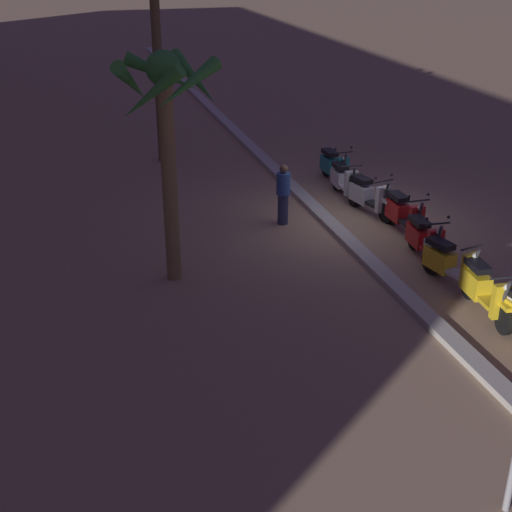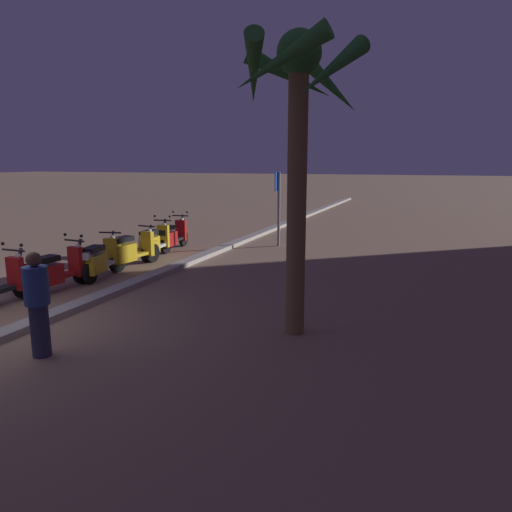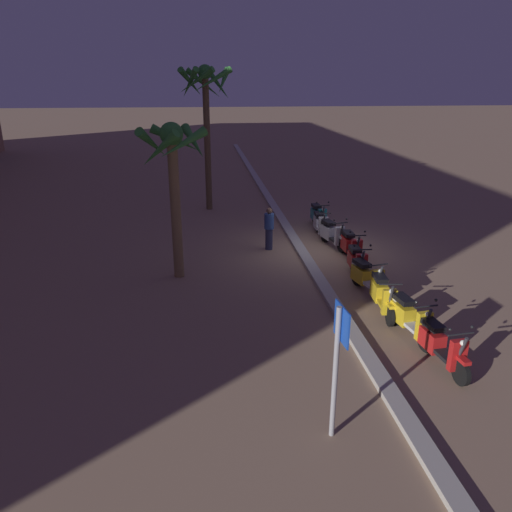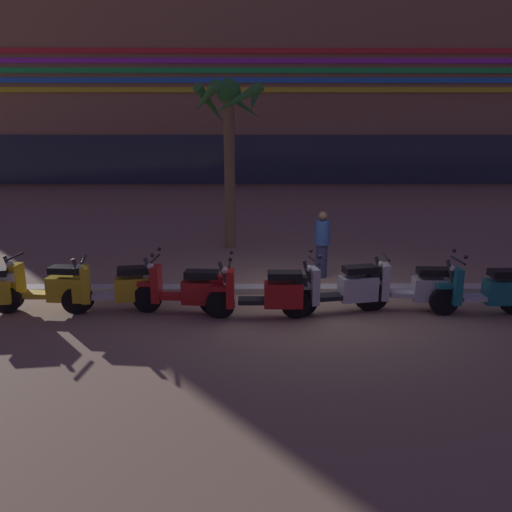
{
  "view_description": "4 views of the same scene",
  "coord_description": "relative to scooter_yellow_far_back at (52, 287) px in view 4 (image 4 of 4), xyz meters",
  "views": [
    {
      "loc": [
        -14.79,
        6.8,
        6.5
      ],
      "look_at": [
        -2.94,
        3.32,
        0.81
      ],
      "focal_mm": 49.13,
      "sensor_mm": 36.0,
      "label": 1
    },
    {
      "loc": [
        5.24,
        6.79,
        2.72
      ],
      "look_at": [
        -2.97,
        3.64,
        0.97
      ],
      "focal_mm": 33.24,
      "sensor_mm": 36.0,
      "label": 2
    },
    {
      "loc": [
        -15.98,
        4.04,
        5.68
      ],
      "look_at": [
        -3.06,
        2.53,
        1.01
      ],
      "focal_mm": 34.4,
      "sensor_mm": 36.0,
      "label": 3
    },
    {
      "loc": [
        -1.15,
        -9.39,
        3.26
      ],
      "look_at": [
        -1.09,
        0.21,
        0.86
      ],
      "focal_mm": 35.4,
      "sensor_mm": 36.0,
      "label": 4
    }
  ],
  "objects": [
    {
      "name": "palm_tree_near_sign",
      "position": [
        3.05,
        5.29,
        3.03
      ],
      "size": [
        2.06,
        2.06,
        4.6
      ],
      "color": "olive",
      "rests_on": "ground"
    },
    {
      "name": "scooter_yellow_mid_centre",
      "position": [
        1.23,
        0.01,
        -0.01
      ],
      "size": [
        1.75,
        0.67,
        1.04
      ],
      "color": "black",
      "rests_on": "ground"
    },
    {
      "name": "pedestrian_by_palm_tree",
      "position": [
        5.24,
        2.21,
        0.33
      ],
      "size": [
        0.34,
        0.34,
        1.51
      ],
      "color": "#2D3351",
      "rests_on": "ground"
    },
    {
      "name": "scooter_yellow_far_back",
      "position": [
        0.0,
        0.0,
        0.0
      ],
      "size": [
        1.87,
        0.57,
        1.04
      ],
      "color": "black",
      "rests_on": "ground"
    },
    {
      "name": "mall_facade_backdrop",
      "position": [
        8.63,
        27.63,
        6.3
      ],
      "size": [
        50.23,
        13.26,
        13.55
      ],
      "color": "#9E7051",
      "rests_on": "ground"
    },
    {
      "name": "curb_strip",
      "position": [
        4.84,
        1.13,
        -0.4
      ],
      "size": [
        60.0,
        0.36,
        0.12
      ],
      "primitive_type": "cube",
      "color": "#ADA89E",
      "rests_on": "ground"
    },
    {
      "name": "scooter_red_lead_nearest",
      "position": [
        2.49,
        -0.12,
        -0.02
      ],
      "size": [
        1.74,
        0.56,
        1.17
      ],
      "color": "black",
      "rests_on": "ground"
    },
    {
      "name": "scooter_silver_last_in_row",
      "position": [
        6.71,
        0.0,
        -0.02
      ],
      "size": [
        1.79,
        0.56,
        1.04
      ],
      "color": "black",
      "rests_on": "ground"
    },
    {
      "name": "scooter_teal_second_in_line",
      "position": [
        7.93,
        -0.21,
        -0.01
      ],
      "size": [
        1.81,
        0.56,
        1.17
      ],
      "color": "black",
      "rests_on": "ground"
    },
    {
      "name": "scooter_silver_mid_front",
      "position": [
        5.35,
        -0.1,
        0.0
      ],
      "size": [
        1.76,
        0.69,
        1.17
      ],
      "color": "black",
      "rests_on": "ground"
    },
    {
      "name": "ground_plane",
      "position": [
        4.84,
        0.55,
        -0.46
      ],
      "size": [
        200.0,
        200.0,
        0.0
      ],
      "primitive_type": "plane",
      "color": "#93755B"
    },
    {
      "name": "scooter_red_gap_after_mid",
      "position": [
        3.93,
        -0.36,
        -0.0
      ],
      "size": [
        1.86,
        0.56,
        1.17
      ],
      "color": "black",
      "rests_on": "ground"
    }
  ]
}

